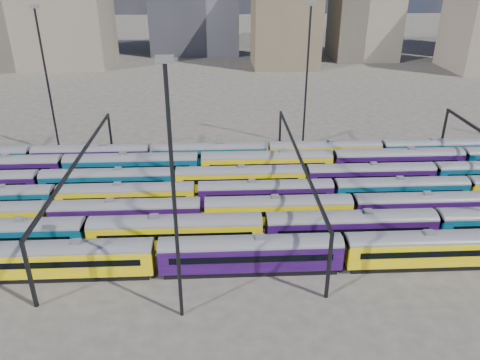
{
  "coord_description": "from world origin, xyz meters",
  "views": [
    {
      "loc": [
        -0.94,
        -58.67,
        32.4
      ],
      "look_at": [
        2.02,
        2.77,
        3.0
      ],
      "focal_mm": 35.0,
      "sensor_mm": 36.0,
      "label": 1
    }
  ],
  "objects_px": {
    "rake_0": "(251,251)",
    "mast_2": "(173,190)",
    "rake_1": "(351,224)",
    "rake_2": "(278,208)"
  },
  "relations": [
    {
      "from": "rake_1",
      "to": "rake_2",
      "type": "height_order",
      "value": "rake_1"
    },
    {
      "from": "rake_0",
      "to": "rake_1",
      "type": "bearing_deg",
      "value": 21.56
    },
    {
      "from": "rake_0",
      "to": "rake_2",
      "type": "relative_size",
      "value": 1.06
    },
    {
      "from": "rake_1",
      "to": "rake_2",
      "type": "distance_m",
      "value": 9.71
    },
    {
      "from": "rake_1",
      "to": "mast_2",
      "type": "relative_size",
      "value": 5.82
    },
    {
      "from": "rake_2",
      "to": "mast_2",
      "type": "relative_size",
      "value": 5.42
    },
    {
      "from": "rake_1",
      "to": "rake_0",
      "type": "bearing_deg",
      "value": -158.44
    },
    {
      "from": "rake_0",
      "to": "rake_1",
      "type": "relative_size",
      "value": 0.99
    },
    {
      "from": "rake_0",
      "to": "mast_2",
      "type": "height_order",
      "value": "mast_2"
    },
    {
      "from": "mast_2",
      "to": "rake_0",
      "type": "bearing_deg",
      "value": 43.6
    }
  ]
}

